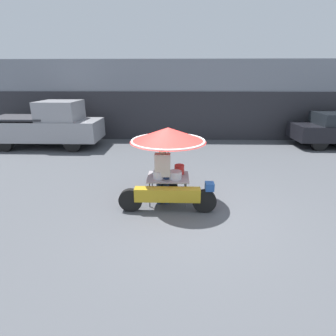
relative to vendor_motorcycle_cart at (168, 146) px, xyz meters
The scene contains 5 objects.
ground_plane 1.67m from the vendor_motorcycle_cart, 46.81° to the right, with size 36.00×36.00×0.00m, color #4C4F54.
shopfront_building 8.32m from the vendor_motorcycle_cart, 86.47° to the left, with size 28.00×2.06×3.90m.
vendor_motorcycle_cart is the anchor object (origin of this frame).
vendor_person 0.66m from the vendor_motorcycle_cart, 151.05° to the right, with size 0.38×0.22×1.52m.
pickup_truck 7.91m from the vendor_motorcycle_cart, 135.52° to the left, with size 4.99×1.87×2.09m.
Camera 1 is at (-0.34, -5.60, 3.06)m, focal length 28.00 mm.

